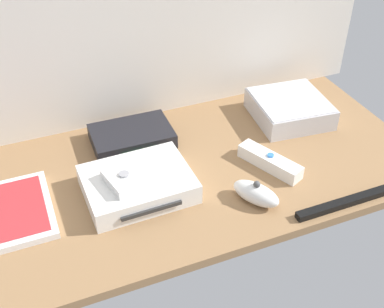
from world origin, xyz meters
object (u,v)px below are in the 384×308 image
at_px(mini_computer, 290,108).
at_px(remote_nunchuk, 256,193).
at_px(sensor_bar, 350,201).
at_px(remote_classic_pad, 142,171).
at_px(game_case, 16,212).
at_px(remote_wand, 270,162).
at_px(network_router, 132,136).
at_px(game_console, 138,184).

relative_size(mini_computer, remote_nunchuk, 1.71).
bearing_deg(sensor_bar, remote_classic_pad, 152.87).
relative_size(game_case, remote_nunchuk, 1.76).
xyz_separation_m(mini_computer, remote_wand, (-0.14, -0.15, -0.01)).
bearing_deg(remote_classic_pad, remote_nunchuk, -41.45).
bearing_deg(network_router, game_case, -151.17).
height_order(mini_computer, network_router, mini_computer).
distance_m(network_router, remote_wand, 0.32).
distance_m(network_router, remote_classic_pad, 0.18).
distance_m(mini_computer, game_case, 0.67).
relative_size(network_router, remote_nunchuk, 1.68).
relative_size(game_case, remote_classic_pad, 1.21).
distance_m(remote_nunchuk, remote_classic_pad, 0.23).
bearing_deg(network_router, remote_nunchuk, -58.07).
relative_size(game_console, remote_wand, 1.42).
distance_m(game_console, remote_nunchuk, 0.23).
xyz_separation_m(game_console, remote_wand, (0.28, -0.03, -0.01)).
height_order(network_router, sensor_bar, network_router).
bearing_deg(remote_nunchuk, mini_computer, 16.27).
relative_size(network_router, remote_classic_pad, 1.15).
height_order(game_case, remote_nunchuk, remote_nunchuk).
height_order(network_router, remote_wand, same).
relative_size(mini_computer, remote_wand, 1.24).
bearing_deg(game_console, remote_nunchuk, -29.58).
height_order(mini_computer, sensor_bar, mini_computer).
xyz_separation_m(game_console, mini_computer, (0.42, 0.13, 0.00)).
xyz_separation_m(mini_computer, remote_nunchuk, (-0.22, -0.24, -0.01)).
bearing_deg(remote_classic_pad, mini_computer, 4.80).
height_order(mini_computer, remote_nunchuk, mini_computer).
relative_size(game_case, sensor_bar, 0.79).
xyz_separation_m(game_console, sensor_bar, (0.37, -0.19, -0.01)).
relative_size(game_console, game_case, 1.12).
bearing_deg(sensor_bar, remote_wand, 119.17).
bearing_deg(network_router, remote_classic_pad, -97.77).
distance_m(mini_computer, remote_nunchuk, 0.32).
xyz_separation_m(game_case, remote_classic_pad, (0.25, -0.03, 0.05)).
bearing_deg(game_case, sensor_bar, -19.23).
bearing_deg(remote_nunchuk, remote_wand, 15.79).
distance_m(game_case, remote_wand, 0.52).
relative_size(remote_nunchuk, sensor_bar, 0.45).
bearing_deg(game_case, mini_computer, 8.64).
relative_size(remote_wand, sensor_bar, 0.62).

